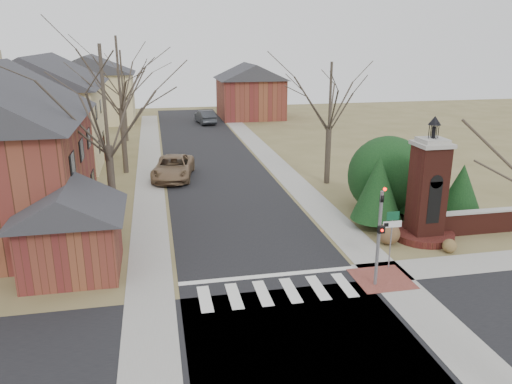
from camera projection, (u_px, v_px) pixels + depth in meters
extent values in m
plane|color=brown|center=(282.00, 301.00, 20.05)|extent=(120.00, 120.00, 0.00)
cube|color=black|center=(215.00, 168.00, 40.64)|extent=(8.00, 70.00, 0.01)
cube|color=black|center=(303.00, 344.00, 17.24)|extent=(120.00, 8.00, 0.01)
cube|color=silver|center=(277.00, 292.00, 20.80)|extent=(8.00, 2.20, 0.02)
cube|color=silver|center=(269.00, 276.00, 22.20)|extent=(8.00, 0.35, 0.02)
cube|color=gray|center=(276.00, 165.00, 41.64)|extent=(2.00, 60.00, 0.02)
cube|color=gray|center=(150.00, 171.00, 39.64)|extent=(2.00, 60.00, 0.02)
cube|color=brown|center=(382.00, 279.00, 21.90)|extent=(2.40, 2.40, 0.02)
cylinder|color=slate|center=(378.00, 239.00, 20.82)|extent=(0.14, 0.14, 4.20)
imported|color=black|center=(382.00, 195.00, 20.24)|extent=(0.15, 0.18, 0.90)
sphere|color=#FF0C05|center=(385.00, 189.00, 19.95)|extent=(0.14, 0.14, 0.14)
cube|color=black|center=(381.00, 230.00, 20.50)|extent=(0.28, 0.16, 0.30)
sphere|color=#FF0C05|center=(382.00, 230.00, 20.42)|extent=(0.11, 0.11, 0.11)
cylinder|color=slate|center=(391.00, 242.00, 22.61)|extent=(0.06, 0.06, 2.60)
cube|color=silver|center=(392.00, 224.00, 22.34)|extent=(0.90, 0.03, 0.30)
cube|color=black|center=(386.00, 225.00, 22.27)|extent=(0.22, 0.02, 0.18)
cube|color=#0F472A|center=(393.00, 216.00, 22.22)|extent=(0.60, 0.03, 0.40)
cylinder|color=#4D1E16|center=(423.00, 235.00, 26.40)|extent=(3.20, 3.20, 0.36)
cube|color=#4D1E16|center=(427.00, 193.00, 25.72)|extent=(1.50, 1.50, 5.00)
cube|color=black|center=(434.00, 203.00, 25.13)|extent=(0.70, 0.10, 2.20)
cube|color=gray|center=(432.00, 144.00, 24.96)|extent=(1.70, 1.70, 0.20)
cube|color=gray|center=(433.00, 140.00, 24.90)|extent=(1.30, 1.30, 0.20)
cylinder|color=black|center=(434.00, 132.00, 24.79)|extent=(0.20, 0.20, 0.60)
cone|color=black|center=(435.00, 120.00, 24.61)|extent=(0.64, 0.64, 0.45)
cube|color=#4D1E16|center=(499.00, 221.00, 27.14)|extent=(7.50, 0.40, 1.20)
cube|color=gray|center=(501.00, 210.00, 26.95)|extent=(7.50, 0.50, 0.10)
cube|color=beige|center=(46.00, 124.00, 41.79)|extent=(9.00, 12.00, 6.40)
cube|color=brown|center=(72.00, 243.00, 22.22)|extent=(4.00, 4.00, 2.80)
cube|color=brown|center=(36.00, 208.00, 20.67)|extent=(0.75, 0.75, 1.82)
cube|color=beige|center=(92.00, 98.00, 61.79)|extent=(10.00, 8.00, 6.00)
cube|color=beige|center=(62.00, 66.00, 58.57)|extent=(0.75, 0.75, 3.08)
cube|color=brown|center=(250.00, 98.00, 65.77)|extent=(8.00, 8.00, 5.00)
cube|color=brown|center=(235.00, 73.00, 62.84)|extent=(0.75, 0.75, 2.80)
cylinder|color=#473D33|center=(375.00, 223.00, 27.91)|extent=(0.20, 0.20, 0.50)
cone|color=black|center=(378.00, 188.00, 27.30)|extent=(2.80, 2.80, 3.60)
cylinder|color=#473D33|center=(418.00, 212.00, 29.66)|extent=(0.20, 0.20, 0.50)
cone|color=black|center=(422.00, 174.00, 28.97)|extent=(3.40, 3.40, 4.20)
cylinder|color=#473D33|center=(458.00, 215.00, 29.11)|extent=(0.20, 0.20, 0.50)
cone|color=black|center=(462.00, 188.00, 28.62)|extent=(2.40, 2.40, 2.80)
sphere|color=black|center=(388.00, 173.00, 29.96)|extent=(4.80, 4.80, 4.80)
cylinder|color=#473D33|center=(112.00, 190.00, 26.42)|extent=(0.40, 0.40, 4.83)
cylinder|color=#473D33|center=(124.00, 141.00, 38.56)|extent=(0.40, 0.40, 5.04)
cylinder|color=#473D33|center=(125.00, 119.00, 50.72)|extent=(0.40, 0.40, 4.41)
cylinder|color=#473D33|center=(328.00, 155.00, 35.84)|extent=(0.40, 0.40, 4.20)
imported|color=#7E6245|center=(173.00, 168.00, 37.44)|extent=(3.71, 6.35, 1.66)
imported|color=#313438|center=(205.00, 117.00, 61.52)|extent=(2.38, 5.18, 1.65)
sphere|color=brown|center=(389.00, 233.00, 25.50)|extent=(1.14, 1.14, 1.14)
sphere|color=brown|center=(449.00, 246.00, 24.54)|extent=(0.70, 0.70, 0.70)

